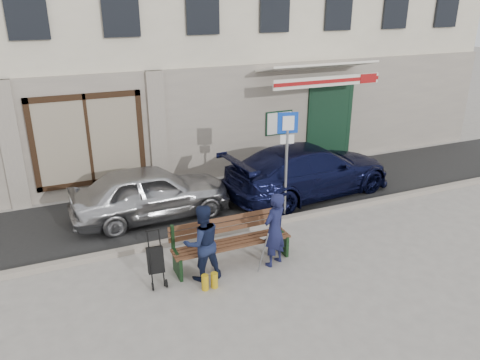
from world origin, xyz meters
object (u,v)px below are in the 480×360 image
parking_sign (287,149)px  bench (229,243)px  woman (202,243)px  man (274,230)px  stroller (156,261)px  car_navy (309,170)px  car_silver (151,192)px

parking_sign → bench: size_ratio=1.07×
parking_sign → woman: size_ratio=1.73×
parking_sign → woman: (-2.67, -1.70, -0.97)m
man → stroller: (-2.30, 0.27, -0.30)m
bench → stroller: (-1.50, -0.11, 0.00)m
car_navy → bench: bearing=120.1°
woman → stroller: woman is taller
bench → stroller: stroller is taller
car_navy → bench: car_navy is taller
parking_sign → stroller: parking_sign is taller
bench → man: (0.80, -0.37, 0.30)m
man → stroller: size_ratio=1.46×
car_silver → parking_sign: size_ratio=1.46×
stroller → bench: bearing=9.6°
car_silver → parking_sign: (2.92, -1.29, 1.08)m
car_navy → man: size_ratio=3.11×
car_silver → car_navy: (4.20, -0.26, 0.04)m
parking_sign → man: 2.38m
parking_sign → car_silver: bearing=169.2°
car_silver → stroller: (-0.60, -2.82, -0.18)m
car_silver → woman: size_ratio=2.53×
car_silver → man: man is taller
bench → car_navy: bearing=36.7°
man → woman: (-1.45, 0.10, -0.02)m
bench → woman: woman is taller
parking_sign → stroller: 4.04m
car_silver → stroller: car_silver is taller
man → woman: man is taller
woman → stroller: size_ratio=1.43×
car_silver → bench: size_ratio=1.57×
car_silver → bench: (0.91, -2.72, -0.18)m
man → car_navy: bearing=-156.2°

